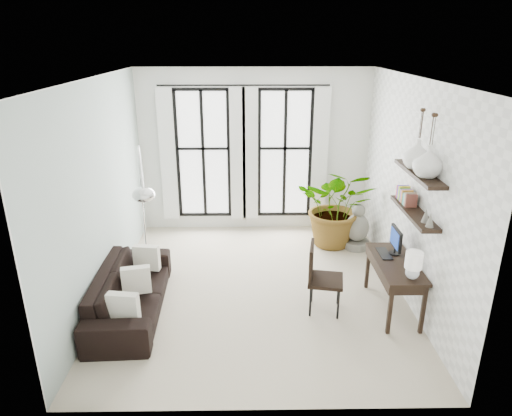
{
  "coord_description": "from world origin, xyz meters",
  "views": [
    {
      "loc": [
        -0.09,
        -6.27,
        3.7
      ],
      "look_at": [
        0.0,
        0.3,
        1.24
      ],
      "focal_mm": 32.0,
      "sensor_mm": 36.0,
      "label": 1
    }
  ],
  "objects_px": {
    "desk_chair": "(319,274)",
    "buddha": "(357,230)",
    "plant": "(337,206)",
    "sofa": "(130,291)",
    "desk": "(396,267)",
    "arc_lamp": "(141,178)"
  },
  "relations": [
    {
      "from": "desk_chair",
      "to": "desk",
      "type": "bearing_deg",
      "value": 7.61
    },
    {
      "from": "desk_chair",
      "to": "arc_lamp",
      "type": "xyz_separation_m",
      "value": [
        -2.58,
        0.79,
        1.19
      ]
    },
    {
      "from": "desk_chair",
      "to": "buddha",
      "type": "bearing_deg",
      "value": 74.6
    },
    {
      "from": "sofa",
      "to": "desk",
      "type": "height_order",
      "value": "desk"
    },
    {
      "from": "sofa",
      "to": "arc_lamp",
      "type": "xyz_separation_m",
      "value": [
        0.1,
        0.79,
        1.44
      ]
    },
    {
      "from": "plant",
      "to": "desk",
      "type": "height_order",
      "value": "plant"
    },
    {
      "from": "desk_chair",
      "to": "arc_lamp",
      "type": "bearing_deg",
      "value": 173.71
    },
    {
      "from": "desk_chair",
      "to": "buddha",
      "type": "height_order",
      "value": "desk_chair"
    },
    {
      "from": "plant",
      "to": "desk_chair",
      "type": "height_order",
      "value": "plant"
    },
    {
      "from": "plant",
      "to": "desk",
      "type": "xyz_separation_m",
      "value": [
        0.42,
        -2.27,
        -0.06
      ]
    },
    {
      "from": "arc_lamp",
      "to": "desk",
      "type": "bearing_deg",
      "value": -13.08
    },
    {
      "from": "sofa",
      "to": "plant",
      "type": "height_order",
      "value": "plant"
    },
    {
      "from": "sofa",
      "to": "desk",
      "type": "distance_m",
      "value": 3.77
    },
    {
      "from": "desk",
      "to": "buddha",
      "type": "distance_m",
      "value": 2.15
    },
    {
      "from": "plant",
      "to": "sofa",
      "type": "bearing_deg",
      "value": -146.37
    },
    {
      "from": "plant",
      "to": "arc_lamp",
      "type": "bearing_deg",
      "value": -156.22
    },
    {
      "from": "plant",
      "to": "desk_chair",
      "type": "distance_m",
      "value": 2.31
    },
    {
      "from": "arc_lamp",
      "to": "buddha",
      "type": "distance_m",
      "value": 4.06
    },
    {
      "from": "arc_lamp",
      "to": "desk_chair",
      "type": "bearing_deg",
      "value": -16.99
    },
    {
      "from": "sofa",
      "to": "arc_lamp",
      "type": "distance_m",
      "value": 1.65
    },
    {
      "from": "sofa",
      "to": "desk",
      "type": "relative_size",
      "value": 1.73
    },
    {
      "from": "desk_chair",
      "to": "arc_lamp",
      "type": "relative_size",
      "value": 0.45
    }
  ]
}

